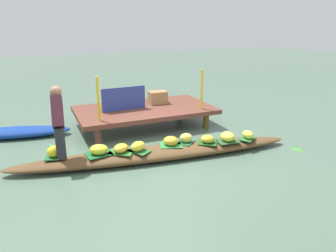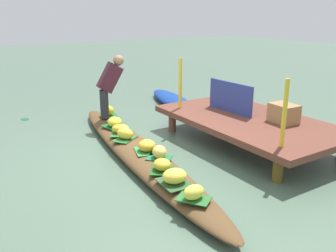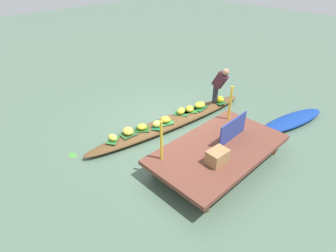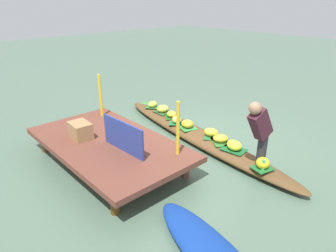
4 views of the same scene
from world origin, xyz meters
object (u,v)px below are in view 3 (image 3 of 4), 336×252
moored_boat (292,121)px  banana_bunch_0 (220,99)px  banana_bunch_1 (113,137)px  water_bottle (223,99)px  banana_bunch_4 (128,131)px  market_banner (233,129)px  vendor_person (220,83)px  produce_crate (217,157)px  vendor_boat (172,122)px  banana_bunch_2 (165,120)px  banana_bunch_3 (142,127)px  banana_bunch_7 (181,111)px  banana_bunch_5 (190,109)px  banana_bunch_6 (200,105)px  banana_bunch_8 (157,124)px

moored_boat → banana_bunch_0: 2.14m
banana_bunch_1 → water_bottle: size_ratio=1.31×
banana_bunch_4 → market_banner: 2.61m
vendor_person → market_banner: (1.59, 1.60, -0.17)m
produce_crate → vendor_boat: bearing=-112.0°
water_bottle → produce_crate: size_ratio=0.45×
banana_bunch_2 → banana_bunch_3: bearing=-13.6°
moored_boat → banana_bunch_2: banana_bunch_2 is taller
banana_bunch_4 → banana_bunch_7: same height
moored_boat → banana_bunch_0: bearing=-57.8°
banana_bunch_4 → market_banner: (-1.43, 2.15, 0.41)m
moored_boat → banana_bunch_0: banana_bunch_0 is taller
water_bottle → banana_bunch_3: bearing=-10.7°
banana_bunch_3 → water_bottle: 2.84m
banana_bunch_7 → banana_bunch_4: bearing=-6.9°
water_bottle → market_banner: (1.76, 1.55, 0.41)m
produce_crate → water_bottle: bearing=-145.8°
banana_bunch_1 → banana_bunch_3: bearing=172.1°
banana_bunch_2 → banana_bunch_5: bearing=177.8°
banana_bunch_0 → banana_bunch_7: bearing=-13.4°
banana_bunch_1 → banana_bunch_5: size_ratio=0.86×
banana_bunch_0 → banana_bunch_3: bearing=-9.7°
banana_bunch_1 → banana_bunch_6: 2.89m
banana_bunch_3 → banana_bunch_6: size_ratio=0.81×
banana_bunch_1 → banana_bunch_2: size_ratio=0.92×
water_bottle → banana_bunch_5: bearing=-15.8°
banana_bunch_8 → produce_crate: 2.23m
water_bottle → produce_crate: 3.30m
banana_bunch_5 → produce_crate: produce_crate is taller
banana_bunch_3 → banana_bunch_6: 2.04m
water_bottle → vendor_boat: bearing=-11.6°
banana_bunch_0 → banana_bunch_1: size_ratio=0.88×
banana_bunch_2 → banana_bunch_4: size_ratio=0.93×
banana_bunch_6 → market_banner: (0.99, 1.81, 0.42)m
banana_bunch_0 → vendor_boat: bearing=-10.2°
water_bottle → produce_crate: produce_crate is taller
banana_bunch_1 → market_banner: 2.92m
banana_bunch_4 → banana_bunch_8: (-0.76, 0.26, 0.00)m
vendor_boat → banana_bunch_8: 0.64m
banana_bunch_5 → banana_bunch_8: banana_bunch_8 is taller
vendor_boat → banana_bunch_1: 1.84m
banana_bunch_1 → vendor_person: 3.56m
vendor_person → vendor_boat: bearing=-11.0°
moored_boat → banana_bunch_1: 5.02m
vendor_person → water_bottle: 0.61m
banana_bunch_1 → banana_bunch_8: (-1.21, 0.30, 0.01)m
banana_bunch_1 → banana_bunch_8: 1.25m
banana_bunch_0 → banana_bunch_6: (0.73, -0.20, -0.01)m
market_banner → banana_bunch_6: bearing=-121.2°
banana_bunch_7 → produce_crate: bearing=60.4°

